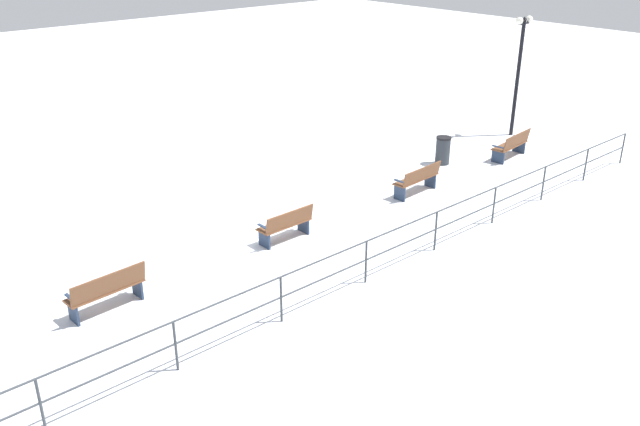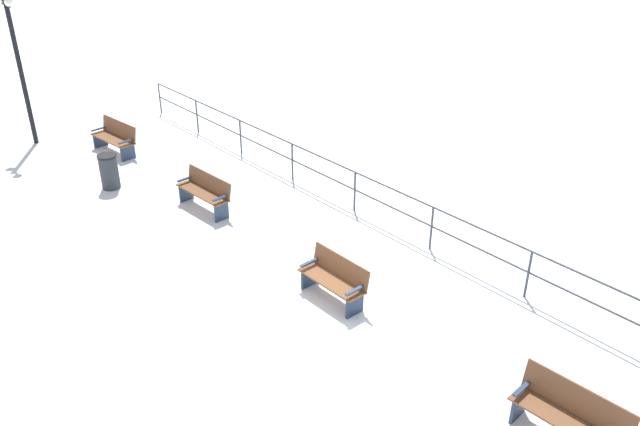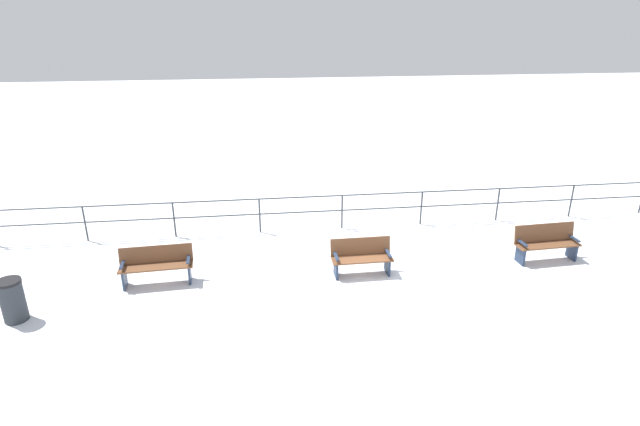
# 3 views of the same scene
# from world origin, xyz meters

# --- Properties ---
(ground_plane) EXTENTS (80.00, 80.00, 0.00)m
(ground_plane) POSITION_xyz_m (0.00, 0.00, 0.00)
(ground_plane) COLOR white
(ground_plane) RESTS_ON ground
(bench_second) EXTENTS (0.59, 1.71, 0.90)m
(bench_second) POSITION_xyz_m (-0.16, -4.89, 0.49)
(bench_second) COLOR brown
(bench_second) RESTS_ON ground
(bench_third) EXTENTS (0.55, 1.50, 0.88)m
(bench_third) POSITION_xyz_m (-0.01, -0.00, 0.46)
(bench_third) COLOR brown
(bench_third) RESTS_ON ground
(bench_fourth) EXTENTS (0.59, 1.69, 0.94)m
(bench_fourth) POSITION_xyz_m (-0.15, 4.88, 0.50)
(bench_fourth) COLOR brown
(bench_fourth) RESTS_ON ground
(waterfront_railing) EXTENTS (0.05, 24.28, 1.05)m
(waterfront_railing) POSITION_xyz_m (-2.87, 0.00, 0.72)
(waterfront_railing) COLOR #383D42
(waterfront_railing) RESTS_ON ground
(trash_bin) EXTENTS (0.50, 0.50, 0.93)m
(trash_bin) POSITION_xyz_m (1.08, -7.59, 0.47)
(trash_bin) COLOR #2D3338
(trash_bin) RESTS_ON ground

